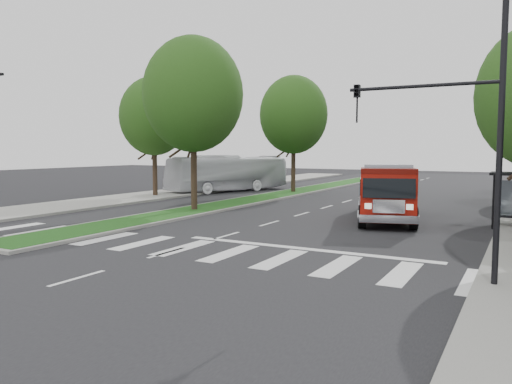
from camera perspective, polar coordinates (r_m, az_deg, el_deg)
ground at (r=21.33m, az=-3.39°, el=-5.02°), size 140.00×140.00×0.00m
sidewalk_left at (r=38.01m, az=-13.95°, el=-0.66°), size 5.00×80.00×0.15m
median at (r=39.86m, az=3.07°, el=-0.26°), size 3.00×50.00×0.15m
tree_median_near at (r=29.51m, az=-7.20°, el=10.99°), size 5.80×5.80×10.16m
tree_median_far at (r=41.60m, az=4.32°, el=8.79°), size 5.60×5.60×9.72m
tree_left_mid at (r=39.08m, az=-11.59°, el=8.47°), size 5.20×5.20×9.16m
streetlight_right_near at (r=14.40m, az=22.68°, el=8.47°), size 4.08×0.22×8.00m
fire_engine at (r=26.92m, az=14.54°, el=-0.04°), size 4.86×8.93×2.97m
city_bus at (r=43.35m, az=-3.17°, el=2.15°), size 6.79×11.50×3.16m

